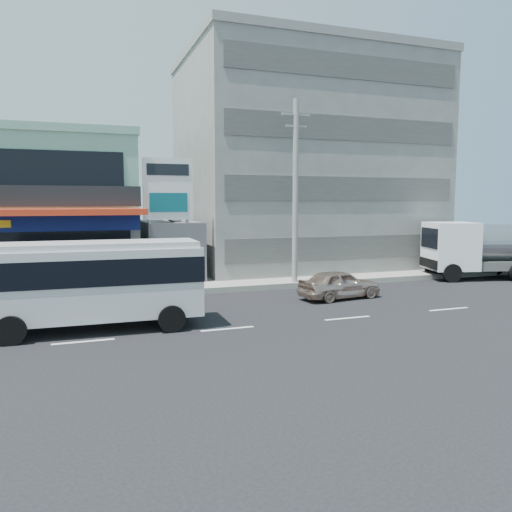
{
  "coord_description": "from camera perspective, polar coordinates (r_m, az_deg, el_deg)",
  "views": [
    {
      "loc": [
        -5.04,
        -17.16,
        4.64
      ],
      "look_at": [
        2.5,
        3.88,
        2.2
      ],
      "focal_mm": 35.0,
      "sensor_mm": 36.0,
      "label": 1
    }
  ],
  "objects": [
    {
      "name": "satellite_dish",
      "position": [
        28.63,
        -9.58,
        4.01
      ],
      "size": [
        1.5,
        1.5,
        0.15
      ],
      "primitive_type": "cylinder",
      "color": "slate",
      "rests_on": "gap_structure"
    },
    {
      "name": "ground",
      "position": [
        18.48,
        -3.27,
        -8.33
      ],
      "size": [
        120.0,
        120.0,
        0.0
      ],
      "primitive_type": "plane",
      "color": "black",
      "rests_on": "ground"
    },
    {
      "name": "minibus",
      "position": [
        18.88,
        -18.09,
        -2.39
      ],
      "size": [
        7.71,
        2.85,
        3.2
      ],
      "color": "silver",
      "rests_on": "ground"
    },
    {
      "name": "shop_building",
      "position": [
        31.25,
        -25.23,
        4.46
      ],
      "size": [
        12.4,
        11.7,
        8.0
      ],
      "color": "#48484D",
      "rests_on": "ground"
    },
    {
      "name": "sidewalk",
      "position": [
        28.84,
        0.91,
        -2.73
      ],
      "size": [
        70.0,
        5.0,
        0.3
      ],
      "primitive_type": "cube",
      "color": "gray",
      "rests_on": "ground"
    },
    {
      "name": "tanker_truck",
      "position": [
        33.33,
        25.44,
        0.79
      ],
      "size": [
        9.0,
        4.71,
        3.41
      ],
      "color": "white",
      "rests_on": "ground"
    },
    {
      "name": "concrete_building",
      "position": [
        35.58,
        5.42,
        10.01
      ],
      "size": [
        16.0,
        12.0,
        14.0
      ],
      "primitive_type": "cube",
      "color": "gray",
      "rests_on": "ground"
    },
    {
      "name": "sedan",
      "position": [
        24.3,
        9.52,
        -3.19
      ],
      "size": [
        4.28,
        2.19,
        1.4
      ],
      "primitive_type": "imported",
      "rotation": [
        0.0,
        0.0,
        1.71
      ],
      "color": "#C8AD99",
      "rests_on": "ground"
    },
    {
      "name": "motorcycle_rider",
      "position": [
        23.57,
        -26.87,
        -3.94
      ],
      "size": [
        1.88,
        1.14,
        2.28
      ],
      "color": "#500B19",
      "rests_on": "ground"
    },
    {
      "name": "utility_pole_near",
      "position": [
        26.93,
        4.53,
        7.3
      ],
      "size": [
        1.6,
        0.3,
        10.0
      ],
      "color": "#999993",
      "rests_on": "ground"
    },
    {
      "name": "billboard",
      "position": [
        26.75,
        -10.01,
        6.75
      ],
      "size": [
        2.6,
        0.18,
        6.9
      ],
      "color": "gray",
      "rests_on": "ground"
    },
    {
      "name": "gap_structure",
      "position": [
        29.73,
        -9.86,
        0.56
      ],
      "size": [
        3.0,
        6.0,
        3.5
      ],
      "primitive_type": "cube",
      "color": "#48484D",
      "rests_on": "ground"
    }
  ]
}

